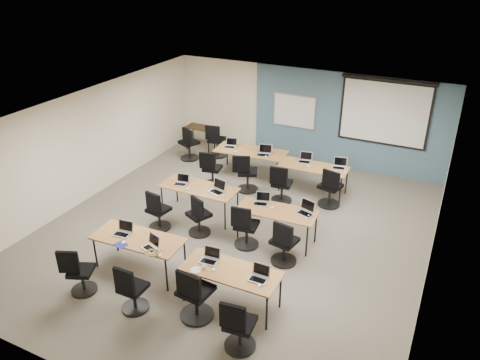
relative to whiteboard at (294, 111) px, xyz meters
The scene contains 58 objects.
floor 4.67m from the whiteboard, 86.12° to the right, with size 8.00×9.00×0.02m, color #6B6354.
ceiling 4.61m from the whiteboard, 86.12° to the right, with size 8.00×9.00×0.02m, color white.
wall_back 0.32m from the whiteboard, 13.87° to the left, with size 8.00×0.04×2.70m, color beige.
wall_front 8.93m from the whiteboard, 88.08° to the right, with size 8.00×0.04×2.70m, color beige.
wall_left 5.77m from the whiteboard, 129.90° to the right, with size 0.04×9.00×2.70m, color beige.
wall_right 6.17m from the whiteboard, 45.83° to the right, with size 0.04×9.00×2.70m, color beige.
blue_accent_panel 1.55m from the whiteboard, ahead, with size 5.50×0.04×2.70m, color #3D5977.
whiteboard is the anchor object (origin of this frame).
projector_screen 2.54m from the whiteboard, ahead, with size 2.40×0.10×1.82m.
training_table_front_left 6.54m from the whiteboard, 96.42° to the right, with size 1.78×0.74×0.73m.
training_table_front_right 6.74m from the whiteboard, 78.70° to the right, with size 1.72×0.72×0.73m.
training_table_mid_left 4.26m from the whiteboard, 100.48° to the right, with size 1.79×0.75×0.73m.
training_table_mid_right 4.57m from the whiteboard, 73.91° to the right, with size 1.68×0.70×0.73m.
training_table_back_left 1.91m from the whiteboard, 109.91° to the right, with size 1.94×0.81×0.73m.
training_table_back_right 2.37m from the whiteboard, 56.34° to the right, with size 1.72×0.71×0.73m.
laptop_0 6.57m from the whiteboard, 99.35° to the right, with size 0.32×0.27×0.24m.
mouse_0 6.80m from the whiteboard, 97.32° to the right, with size 0.06×0.10×0.04m, color white.
task_chair_0 7.67m from the whiteboard, 99.76° to the right, with size 0.50×0.47×0.96m.
laptop_1 6.64m from the whiteboard, 92.53° to the right, with size 0.31×0.26×0.24m.
mouse_1 6.78m from the whiteboard, 90.19° to the right, with size 0.06×0.09×0.03m, color white.
task_chair_1 7.53m from the whiteboard, 91.03° to the right, with size 0.48×0.48×0.96m.
laptop_2 6.56m from the whiteboard, 82.47° to the right, with size 0.31×0.26×0.24m.
mouse_2 6.80m from the whiteboard, 81.16° to the right, with size 0.06×0.09×0.03m, color white.
task_chair_2 7.28m from the whiteboard, 82.59° to the right, with size 0.58×0.58×1.05m.
laptop_3 6.83m from the whiteboard, 74.37° to the right, with size 0.31×0.27×0.24m.
mouse_3 7.03m from the whiteboard, 74.12° to the right, with size 0.06×0.09×0.03m, color white.
task_chair_3 7.74m from the whiteboard, 75.81° to the right, with size 0.51×0.51×0.99m.
laptop_4 4.39m from the whiteboard, 106.14° to the right, with size 0.30×0.26×0.23m.
mouse_4 4.48m from the whiteboard, 102.49° to the right, with size 0.06×0.10×0.03m, color white.
task_chair_4 5.34m from the whiteboard, 104.03° to the right, with size 0.49×0.49×0.97m.
laptop_5 4.19m from the whiteboard, 93.76° to the right, with size 0.36×0.30×0.27m.
mouse_5 4.32m from the whiteboard, 90.73° to the right, with size 0.05×0.09×0.03m, color white.
task_chair_5 4.99m from the whiteboard, 94.01° to the right, with size 0.53×0.49×0.98m.
laptop_6 4.33m from the whiteboard, 78.70° to the right, with size 0.32×0.27×0.24m.
mouse_6 4.47m from the whiteboard, 75.29° to the right, with size 0.06×0.09×0.03m, color white.
task_chair_6 5.01m from the whiteboard, 81.10° to the right, with size 0.52×0.52×1.00m.
laptop_7 4.59m from the whiteboard, 66.29° to the right, with size 0.35×0.30×0.26m.
mouse_7 4.73m from the whiteboard, 65.77° to the right, with size 0.06×0.09×0.03m, color white.
task_chair_7 5.42m from the whiteboard, 71.43° to the right, with size 0.52×0.52×1.00m.
laptop_8 2.16m from the whiteboard, 126.55° to the right, with size 0.32×0.27×0.24m.
mouse_8 2.24m from the whiteboard, 116.55° to the right, with size 0.06×0.10×0.04m, color white.
task_chair_8 3.14m from the whiteboard, 115.23° to the right, with size 0.50×0.50×0.99m.
laptop_9 1.87m from the whiteboard, 95.57° to the right, with size 0.36×0.30×0.27m.
mouse_9 1.99m from the whiteboard, 92.09° to the right, with size 0.06×0.10×0.04m, color white.
task_chair_9 2.76m from the whiteboard, 97.03° to the right, with size 0.58×0.55×1.02m.
laptop_10 2.05m from the whiteboard, 60.70° to the right, with size 0.32×0.27×0.24m.
mouse_10 2.34m from the whiteboard, 59.48° to the right, with size 0.06×0.10×0.04m, color white.
task_chair_10 2.99m from the whiteboard, 75.36° to the right, with size 0.51×0.51×0.99m.
laptop_11 2.57m from the whiteboard, 42.15° to the right, with size 0.33×0.28×0.25m.
mouse_11 2.85m from the whiteboard, 42.52° to the right, with size 0.05×0.09×0.03m, color white.
task_chair_11 3.19m from the whiteboard, 52.35° to the right, with size 0.54×0.54×1.02m.
blue_mousepad 6.87m from the whiteboard, 97.26° to the right, with size 0.23×0.19×0.01m, color navy.
snack_bowl 6.82m from the whiteboard, 91.31° to the right, with size 0.23×0.23×0.06m, color brown.
snack_plate 6.90m from the whiteboard, 83.53° to the right, with size 0.19×0.19×0.01m, color white.
coffee_cup 6.83m from the whiteboard, 82.43° to the right, with size 0.06×0.06×0.06m, color silver.
utility_table 2.96m from the whiteboard, 166.50° to the right, with size 0.88×0.49×0.75m.
spare_chair_a 2.49m from the whiteboard, 155.98° to the right, with size 0.54×0.54×1.02m.
spare_chair_b 3.24m from the whiteboard, 151.17° to the right, with size 0.58×0.55×1.02m.
Camera 1 is at (3.99, -7.84, 5.63)m, focal length 35.00 mm.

